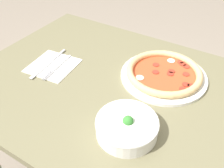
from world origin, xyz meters
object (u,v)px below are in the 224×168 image
fork (58,66)px  bowl (127,126)px  knife (50,62)px  pizza (164,74)px

fork → bowl: bearing=64.0°
bowl → fork: 0.43m
knife → bowl: bearing=65.2°
pizza → fork: bearing=22.8°
bowl → knife: 0.48m
bowl → knife: bearing=-19.3°
pizza → bowl: size_ratio=1.75×
knife → fork: bearing=75.3°
bowl → fork: bearing=-20.5°
bowl → fork: bowl is taller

